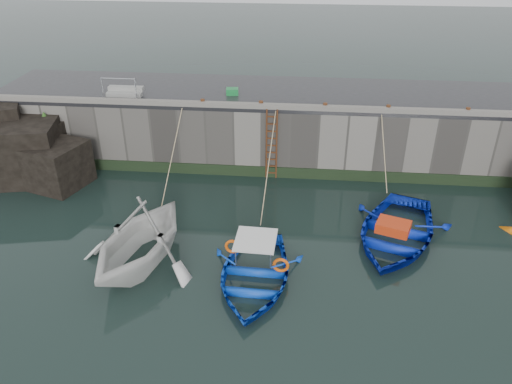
# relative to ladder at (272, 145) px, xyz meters

# --- Properties ---
(ground) EXTENTS (120.00, 120.00, 0.00)m
(ground) POSITION_rel_ladder_xyz_m (2.00, -9.91, -1.59)
(ground) COLOR black
(ground) RESTS_ON ground
(quay_back) EXTENTS (30.00, 5.00, 3.00)m
(quay_back) POSITION_rel_ladder_xyz_m (2.00, 2.59, -0.09)
(quay_back) COLOR slate
(quay_back) RESTS_ON ground
(road_back) EXTENTS (30.00, 5.00, 0.16)m
(road_back) POSITION_rel_ladder_xyz_m (2.00, 2.59, 1.49)
(road_back) COLOR black
(road_back) RESTS_ON quay_back
(kerb_back) EXTENTS (30.00, 0.30, 0.20)m
(kerb_back) POSITION_rel_ladder_xyz_m (2.00, 0.24, 1.67)
(kerb_back) COLOR slate
(kerb_back) RESTS_ON road_back
(algae_back) EXTENTS (30.00, 0.08, 0.50)m
(algae_back) POSITION_rel_ladder_xyz_m (2.00, 0.05, -1.34)
(algae_back) COLOR black
(algae_back) RESTS_ON ground
(rock_outcrop) EXTENTS (5.85, 4.24, 3.41)m
(rock_outcrop) POSITION_rel_ladder_xyz_m (-10.92, -0.80, -0.33)
(rock_outcrop) COLOR black
(rock_outcrop) RESTS_ON ground
(ladder) EXTENTS (0.51, 0.08, 3.20)m
(ladder) POSITION_rel_ladder_xyz_m (0.00, 0.00, 0.00)
(ladder) COLOR #3F1E0F
(ladder) RESTS_ON ground
(boat_near_white) EXTENTS (5.37, 5.86, 2.62)m
(boat_near_white) POSITION_rel_ladder_xyz_m (-3.91, -6.63, -1.59)
(boat_near_white) COLOR silver
(boat_near_white) RESTS_ON ground
(boat_near_white_rope) EXTENTS (0.04, 4.95, 3.10)m
(boat_near_white_rope) POSITION_rel_ladder_xyz_m (-3.91, -2.02, -1.59)
(boat_near_white_rope) COLOR tan
(boat_near_white_rope) RESTS_ON ground
(boat_near_blue) EXTENTS (3.50, 4.78, 0.96)m
(boat_near_blue) POSITION_rel_ladder_xyz_m (-0.06, -7.25, -1.59)
(boat_near_blue) COLOR blue
(boat_near_blue) RESTS_ON ground
(boat_near_blue_rope) EXTENTS (0.04, 5.49, 3.10)m
(boat_near_blue_rope) POSITION_rel_ladder_xyz_m (-0.06, -2.33, -1.59)
(boat_near_blue_rope) COLOR tan
(boat_near_blue_rope) RESTS_ON ground
(boat_near_navy) EXTENTS (5.39, 6.31, 1.10)m
(boat_near_navy) POSITION_rel_ladder_xyz_m (4.81, -4.38, -1.59)
(boat_near_navy) COLOR #0C29C2
(boat_near_navy) RESTS_ON ground
(boat_near_navy_rope) EXTENTS (0.04, 3.26, 3.10)m
(boat_near_navy_rope) POSITION_rel_ladder_xyz_m (4.81, -0.90, -1.59)
(boat_near_navy_rope) COLOR tan
(boat_near_navy_rope) RESTS_ON ground
(fish_crate) EXTENTS (0.59, 0.51, 0.28)m
(fish_crate) POSITION_rel_ladder_xyz_m (-1.95, 1.95, 1.71)
(fish_crate) COLOR #167934
(fish_crate) RESTS_ON road_back
(railing) EXTENTS (1.60, 1.05, 1.00)m
(railing) POSITION_rel_ladder_xyz_m (-6.75, 1.33, 1.77)
(railing) COLOR #A5A8AD
(railing) RESTS_ON road_back
(bollard_a) EXTENTS (0.18, 0.18, 0.28)m
(bollard_a) POSITION_rel_ladder_xyz_m (-3.00, 0.34, 1.71)
(bollard_a) COLOR #3F1E0F
(bollard_a) RESTS_ON road_back
(bollard_b) EXTENTS (0.18, 0.18, 0.28)m
(bollard_b) POSITION_rel_ladder_xyz_m (-0.50, 0.34, 1.71)
(bollard_b) COLOR #3F1E0F
(bollard_b) RESTS_ON road_back
(bollard_c) EXTENTS (0.18, 0.18, 0.28)m
(bollard_c) POSITION_rel_ladder_xyz_m (2.20, 0.34, 1.71)
(bollard_c) COLOR #3F1E0F
(bollard_c) RESTS_ON road_back
(bollard_d) EXTENTS (0.18, 0.18, 0.28)m
(bollard_d) POSITION_rel_ladder_xyz_m (4.80, 0.34, 1.71)
(bollard_d) COLOR #3F1E0F
(bollard_d) RESTS_ON road_back
(bollard_e) EXTENTS (0.18, 0.18, 0.28)m
(bollard_e) POSITION_rel_ladder_xyz_m (8.00, 0.34, 1.71)
(bollard_e) COLOR #3F1E0F
(bollard_e) RESTS_ON road_back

